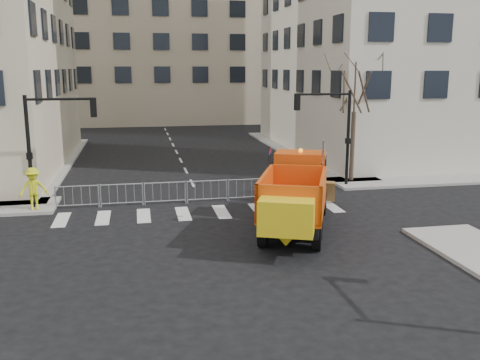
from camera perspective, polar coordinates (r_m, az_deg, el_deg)
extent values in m
plane|color=black|center=(19.81, -1.47, -7.65)|extent=(120.00, 120.00, 0.00)
cube|color=gray|center=(27.87, -4.37, -1.71)|extent=(64.00, 5.00, 0.15)
cube|color=tan|center=(70.68, -8.83, 16.18)|extent=(30.00, 18.00, 24.00)
cylinder|color=black|center=(26.67, -21.56, 2.61)|extent=(0.18, 0.18, 5.40)
cylinder|color=black|center=(30.46, 11.45, 4.28)|extent=(0.18, 0.18, 5.40)
cube|color=black|center=(22.31, 5.98, -3.03)|extent=(4.57, 7.14, 0.43)
cylinder|color=black|center=(24.87, 4.18, -2.32)|extent=(0.70, 1.09, 1.04)
cylinder|color=black|center=(24.73, 8.77, -2.52)|extent=(0.70, 1.09, 1.04)
cylinder|color=black|center=(21.34, 3.00, -4.74)|extent=(0.70, 1.09, 1.04)
cylinder|color=black|center=(21.17, 8.36, -4.99)|extent=(0.70, 1.09, 1.04)
cylinder|color=black|center=(20.17, 2.51, -5.73)|extent=(0.70, 1.09, 1.04)
cylinder|color=black|center=(19.99, 8.19, -6.00)|extent=(0.70, 1.09, 1.04)
cube|color=#D0460B|center=(25.10, 6.63, 0.20)|extent=(2.41, 2.15, 0.95)
cube|color=#D0460B|center=(23.78, 6.43, 0.95)|extent=(2.59, 2.22, 1.71)
cylinder|color=silver|center=(22.97, 8.78, 1.33)|extent=(0.13, 0.13, 2.27)
cube|color=#D0460B|center=(20.78, 5.72, -1.31)|extent=(3.76, 4.75, 1.56)
cube|color=yellow|center=(18.39, 4.96, -3.98)|extent=(2.11, 1.59, 1.23)
cube|color=brown|center=(26.87, 6.85, -1.09)|extent=(3.02, 1.64, 1.06)
imported|color=black|center=(27.15, 5.74, -0.15)|extent=(0.85, 0.80, 1.95)
imported|color=black|center=(26.63, 4.53, -0.73)|extent=(0.98, 0.89, 1.62)
imported|color=black|center=(26.01, 6.70, -1.06)|extent=(0.66, 1.04, 1.64)
imported|color=yellow|center=(26.46, -21.17, -0.87)|extent=(1.42, 1.04, 1.98)
cube|color=#B80E27|center=(28.62, 4.26, -0.06)|extent=(0.49, 0.45, 1.10)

